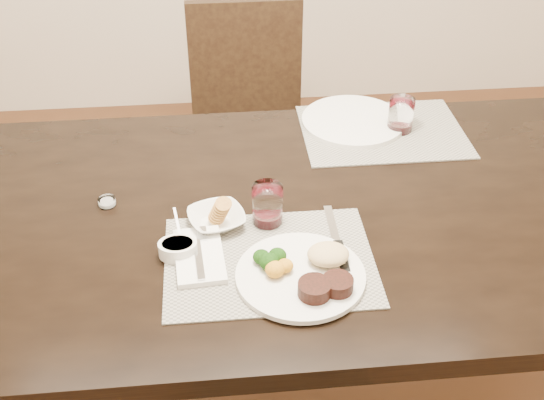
{
  "coord_description": "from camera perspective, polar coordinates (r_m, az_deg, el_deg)",
  "views": [
    {
      "loc": [
        -0.13,
        -1.31,
        1.74
      ],
      "look_at": [
        -0.01,
        -0.05,
        0.82
      ],
      "focal_mm": 45.0,
      "sensor_mm": 36.0,
      "label": 1
    }
  ],
  "objects": [
    {
      "name": "sauce_ramekin",
      "position": [
        1.52,
        -7.89,
        -4.0
      ],
      "size": [
        0.09,
        0.13,
        0.07
      ],
      "rotation": [
        0.0,
        0.0,
        0.21
      ],
      "color": "silver",
      "rests_on": "placemat_near"
    },
    {
      "name": "far_plate",
      "position": [
        2.02,
        6.79,
        6.61
      ],
      "size": [
        0.3,
        0.3,
        0.01
      ],
      "primitive_type": "cylinder",
      "color": "silver",
      "rests_on": "placemat_far"
    },
    {
      "name": "wine_glass_near",
      "position": [
        1.59,
        -0.39,
        -0.53
      ],
      "size": [
        0.07,
        0.07,
        0.1
      ],
      "rotation": [
        0.0,
        0.0,
        0.0
      ],
      "color": "white",
      "rests_on": "placemat_near"
    },
    {
      "name": "placemat_far",
      "position": [
        1.99,
        9.22,
        5.7
      ],
      "size": [
        0.46,
        0.34,
        0.0
      ],
      "primitive_type": "cube",
      "color": "gray",
      "rests_on": "dining_table"
    },
    {
      "name": "dining_table",
      "position": [
        1.7,
        0.07,
        -3.07
      ],
      "size": [
        2.0,
        1.0,
        0.75
      ],
      "color": "black",
      "rests_on": "ground"
    },
    {
      "name": "steak_knife",
      "position": [
        1.53,
        5.64,
        -4.13
      ],
      "size": [
        0.02,
        0.25,
        0.01
      ],
      "rotation": [
        0.0,
        0.0,
        -0.01
      ],
      "color": "silver",
      "rests_on": "placemat_near"
    },
    {
      "name": "chair_far",
      "position": [
        2.57,
        -2.0,
        7.21
      ],
      "size": [
        0.42,
        0.42,
        0.9
      ],
      "color": "black",
      "rests_on": "ground"
    },
    {
      "name": "napkin_fork",
      "position": [
        1.51,
        -6.1,
        -4.64
      ],
      "size": [
        0.12,
        0.2,
        0.02
      ],
      "rotation": [
        0.0,
        0.0,
        0.07
      ],
      "color": "white",
      "rests_on": "placemat_near"
    },
    {
      "name": "dinner_plate",
      "position": [
        1.45,
        2.93,
        -6.11
      ],
      "size": [
        0.28,
        0.28,
        0.05
      ],
      "rotation": [
        0.0,
        0.0,
        0.3
      ],
      "color": "silver",
      "rests_on": "placemat_near"
    },
    {
      "name": "salt_cellar",
      "position": [
        1.71,
        -13.63,
        -0.19
      ],
      "size": [
        0.04,
        0.04,
        0.02
      ],
      "rotation": [
        0.0,
        0.0,
        -0.37
      ],
      "color": "white",
      "rests_on": "dining_table"
    },
    {
      "name": "placemat_near",
      "position": [
        1.51,
        -0.21,
        -5.12
      ],
      "size": [
        0.46,
        0.34,
        0.0
      ],
      "primitive_type": "cube",
      "color": "gray",
      "rests_on": "dining_table"
    },
    {
      "name": "wine_glass_far",
      "position": [
        1.98,
        10.72,
        6.89
      ],
      "size": [
        0.07,
        0.07,
        0.1
      ],
      "rotation": [
        0.0,
        0.0,
        0.07
      ],
      "color": "white",
      "rests_on": "placemat_far"
    },
    {
      "name": "cracker_bowl",
      "position": [
        1.6,
        -4.67,
        -1.54
      ],
      "size": [
        0.16,
        0.16,
        0.06
      ],
      "rotation": [
        0.0,
        0.0,
        0.28
      ],
      "color": "silver",
      "rests_on": "placemat_near"
    }
  ]
}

